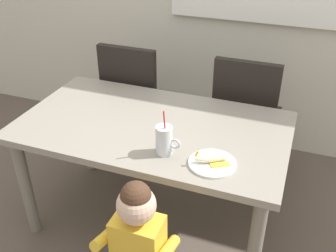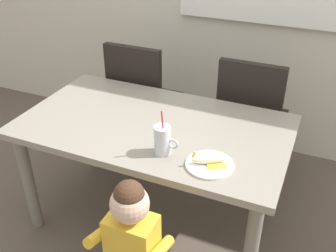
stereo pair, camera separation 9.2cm
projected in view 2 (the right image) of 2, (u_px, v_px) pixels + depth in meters
name	position (u px, v px, depth m)	size (l,w,h in m)	color
ground_plane	(156.00, 218.00, 2.56)	(24.00, 24.00, 0.00)	brown
dining_table	(154.00, 138.00, 2.24)	(1.51, 0.86, 0.72)	gray
dining_chair_left	(142.00, 96.00, 2.90)	(0.44, 0.45, 0.96)	black
dining_chair_right	(250.00, 115.00, 2.65)	(0.44, 0.44, 0.96)	black
toddler_standing	(132.00, 238.00, 1.73)	(0.33, 0.24, 0.84)	#3F4760
milk_cup	(163.00, 142.00, 1.91)	(0.13, 0.08, 0.25)	silver
snack_plate	(210.00, 165.00, 1.85)	(0.23, 0.23, 0.01)	white
peeled_banana	(210.00, 159.00, 1.84)	(0.18, 0.14, 0.07)	#F4EAC6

